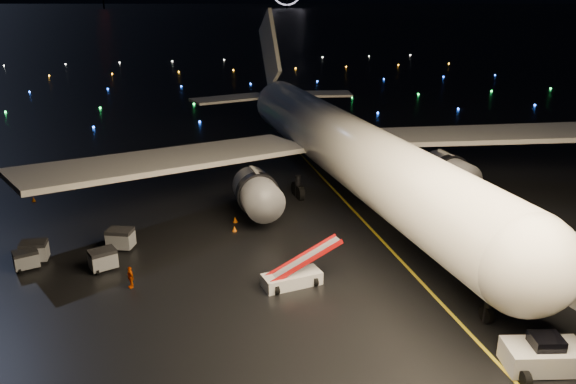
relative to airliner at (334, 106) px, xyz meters
name	(u,v)px	position (x,y,z in m)	size (l,w,h in m)	color
ground	(162,31)	(-11.98, 274.24, -9.05)	(2000.00, 2000.00, 0.00)	black
lane_centre	(368,225)	(0.02, -10.76, -9.04)	(0.25, 80.00, 0.02)	yellow
airliner	(334,106)	(0.00, 0.00, 0.00)	(63.86, 60.67, 18.09)	white
pushback_tug	(544,353)	(2.22, -32.68, -7.99)	(4.42, 2.32, 2.11)	silver
belt_loader	(292,266)	(-9.44, -19.99, -7.52)	(6.31, 1.72, 3.06)	silver
crew_c	(130,277)	(-20.92, -17.61, -8.22)	(0.97, 0.41, 1.66)	#E04A00
safety_cone_0	(235,220)	(-11.77, -7.18, -8.79)	(0.46, 0.46, 0.52)	#E76209
safety_cone_1	(274,212)	(-7.89, -6.21, -8.80)	(0.43, 0.43, 0.48)	#E76209
safety_cone_2	(235,229)	(-12.13, -9.23, -8.81)	(0.42, 0.42, 0.48)	#E76209
safety_cone_3	(33,199)	(-31.15, 3.07, -8.81)	(0.42, 0.42, 0.48)	#E76209
taxiway_lights	(181,82)	(-11.98, 80.24, -8.87)	(164.00, 92.00, 0.36)	black
baggage_cart_0	(121,239)	(-21.89, -10.67, -8.17)	(2.07, 1.45, 1.76)	gray
baggage_cart_1	(103,260)	(-23.05, -14.25, -8.22)	(1.96, 1.37, 1.66)	gray
baggage_cart_2	(26,260)	(-28.87, -12.71, -8.29)	(1.77, 1.24, 1.51)	gray
baggage_cart_3	(34,252)	(-28.46, -11.52, -8.20)	(1.99, 1.40, 1.69)	gray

